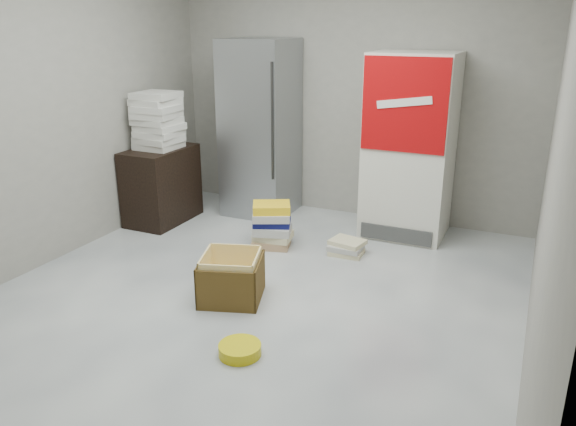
{
  "coord_description": "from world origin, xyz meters",
  "views": [
    {
      "loc": [
        1.92,
        -3.3,
        2.08
      ],
      "look_at": [
        0.09,
        0.7,
        0.56
      ],
      "focal_mm": 35.0,
      "sensor_mm": 36.0,
      "label": 1
    }
  ],
  "objects_px": {
    "steel_fridge": "(261,129)",
    "coke_cooler": "(410,146)",
    "cardboard_box": "(231,280)",
    "wood_shelf": "(162,185)",
    "phonebook_stack_main": "(272,225)"
  },
  "relations": [
    {
      "from": "wood_shelf",
      "to": "cardboard_box",
      "type": "height_order",
      "value": "wood_shelf"
    },
    {
      "from": "steel_fridge",
      "to": "coke_cooler",
      "type": "relative_size",
      "value": 1.06
    },
    {
      "from": "coke_cooler",
      "to": "wood_shelf",
      "type": "bearing_deg",
      "value": -163.72
    },
    {
      "from": "wood_shelf",
      "to": "phonebook_stack_main",
      "type": "height_order",
      "value": "wood_shelf"
    },
    {
      "from": "wood_shelf",
      "to": "phonebook_stack_main",
      "type": "distance_m",
      "value": 1.43
    },
    {
      "from": "cardboard_box",
      "to": "wood_shelf",
      "type": "bearing_deg",
      "value": 122.99
    },
    {
      "from": "steel_fridge",
      "to": "coke_cooler",
      "type": "height_order",
      "value": "steel_fridge"
    },
    {
      "from": "steel_fridge",
      "to": "phonebook_stack_main",
      "type": "bearing_deg",
      "value": -57.58
    },
    {
      "from": "steel_fridge",
      "to": "coke_cooler",
      "type": "xyz_separation_m",
      "value": [
        1.65,
        -0.01,
        -0.05
      ]
    },
    {
      "from": "coke_cooler",
      "to": "wood_shelf",
      "type": "xyz_separation_m",
      "value": [
        -2.48,
        -0.72,
        -0.5
      ]
    },
    {
      "from": "wood_shelf",
      "to": "phonebook_stack_main",
      "type": "xyz_separation_m",
      "value": [
        1.41,
        -0.18,
        -0.18
      ]
    },
    {
      "from": "phonebook_stack_main",
      "to": "cardboard_box",
      "type": "xyz_separation_m",
      "value": [
        0.18,
        -1.1,
        -0.06
      ]
    },
    {
      "from": "steel_fridge",
      "to": "coke_cooler",
      "type": "bearing_deg",
      "value": -0.18
    },
    {
      "from": "coke_cooler",
      "to": "steel_fridge",
      "type": "bearing_deg",
      "value": 179.82
    },
    {
      "from": "wood_shelf",
      "to": "coke_cooler",
      "type": "bearing_deg",
      "value": 16.28
    }
  ]
}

